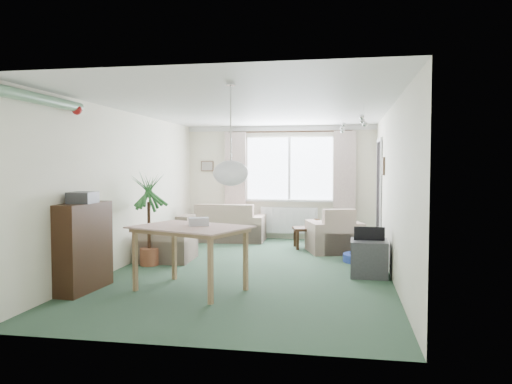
% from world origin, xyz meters
% --- Properties ---
extents(ground, '(6.50, 6.50, 0.00)m').
position_xyz_m(ground, '(0.00, 0.00, 0.00)').
color(ground, '#2C4A36').
extents(window, '(1.80, 0.03, 1.30)m').
position_xyz_m(window, '(0.20, 3.23, 1.50)').
color(window, white).
extents(curtain_rod, '(2.60, 0.03, 0.03)m').
position_xyz_m(curtain_rod, '(0.20, 3.15, 2.27)').
color(curtain_rod, black).
extents(curtain_left, '(0.45, 0.08, 2.00)m').
position_xyz_m(curtain_left, '(-0.95, 3.13, 1.27)').
color(curtain_left, beige).
extents(curtain_right, '(0.45, 0.08, 2.00)m').
position_xyz_m(curtain_right, '(1.35, 3.13, 1.27)').
color(curtain_right, beige).
extents(radiator, '(1.20, 0.10, 0.55)m').
position_xyz_m(radiator, '(0.20, 3.19, 0.40)').
color(radiator, white).
extents(doorway, '(0.03, 0.95, 2.00)m').
position_xyz_m(doorway, '(1.99, 2.20, 1.00)').
color(doorway, black).
extents(pendant_lamp, '(0.36, 0.36, 0.36)m').
position_xyz_m(pendant_lamp, '(0.20, -2.30, 1.48)').
color(pendant_lamp, white).
extents(tinsel_garland, '(1.60, 1.60, 0.12)m').
position_xyz_m(tinsel_garland, '(-1.92, -2.30, 2.28)').
color(tinsel_garland, '#196626').
extents(bauble_cluster_a, '(0.20, 0.20, 0.20)m').
position_xyz_m(bauble_cluster_a, '(1.30, 0.90, 2.22)').
color(bauble_cluster_a, silver).
extents(bauble_cluster_b, '(0.20, 0.20, 0.20)m').
position_xyz_m(bauble_cluster_b, '(1.60, -0.30, 2.22)').
color(bauble_cluster_b, silver).
extents(wall_picture_back, '(0.28, 0.03, 0.22)m').
position_xyz_m(wall_picture_back, '(-1.60, 3.23, 1.55)').
color(wall_picture_back, brown).
extents(wall_picture_right, '(0.03, 0.24, 0.30)m').
position_xyz_m(wall_picture_right, '(1.98, 1.20, 1.55)').
color(wall_picture_right, brown).
extents(sofa, '(1.58, 0.88, 0.78)m').
position_xyz_m(sofa, '(-1.05, 2.75, 0.39)').
color(sofa, '#C2A992').
rests_on(sofa, ground).
extents(armchair_corner, '(1.11, 1.07, 0.80)m').
position_xyz_m(armchair_corner, '(1.17, 1.76, 0.40)').
color(armchair_corner, beige).
rests_on(armchair_corner, ground).
extents(armchair_left, '(0.82, 0.86, 0.75)m').
position_xyz_m(armchair_left, '(-1.50, 0.48, 0.37)').
color(armchair_left, beige).
rests_on(armchair_left, ground).
extents(coffee_table, '(0.96, 0.67, 0.39)m').
position_xyz_m(coffee_table, '(0.84, 2.14, 0.20)').
color(coffee_table, black).
rests_on(coffee_table, ground).
extents(photo_frame, '(0.12, 0.05, 0.16)m').
position_xyz_m(photo_frame, '(0.84, 2.17, 0.47)').
color(photo_frame, brown).
rests_on(photo_frame, coffee_table).
extents(bookshelf, '(0.36, 0.91, 1.10)m').
position_xyz_m(bookshelf, '(-1.84, -1.61, 0.55)').
color(bookshelf, black).
rests_on(bookshelf, ground).
extents(hifi_box, '(0.31, 0.37, 0.14)m').
position_xyz_m(hifi_box, '(-1.81, -1.66, 1.17)').
color(hifi_box, '#313236').
rests_on(hifi_box, bookshelf).
extents(houseplant, '(0.65, 0.65, 1.45)m').
position_xyz_m(houseplant, '(-1.65, 0.03, 0.72)').
color(houseplant, '#1C522D').
rests_on(houseplant, ground).
extents(dining_table, '(1.47, 1.23, 0.79)m').
position_xyz_m(dining_table, '(-0.53, -1.38, 0.39)').
color(dining_table, tan).
rests_on(dining_table, ground).
extents(gift_box, '(0.29, 0.25, 0.12)m').
position_xyz_m(gift_box, '(-0.45, -1.28, 0.85)').
color(gift_box, silver).
rests_on(gift_box, dining_table).
extents(tv_cube, '(0.52, 0.57, 0.51)m').
position_xyz_m(tv_cube, '(1.70, -0.14, 0.25)').
color(tv_cube, '#333338').
rests_on(tv_cube, ground).
extents(pet_bed, '(0.72, 0.72, 0.13)m').
position_xyz_m(pet_bed, '(1.65, 0.91, 0.06)').
color(pet_bed, '#223C9E').
rests_on(pet_bed, ground).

